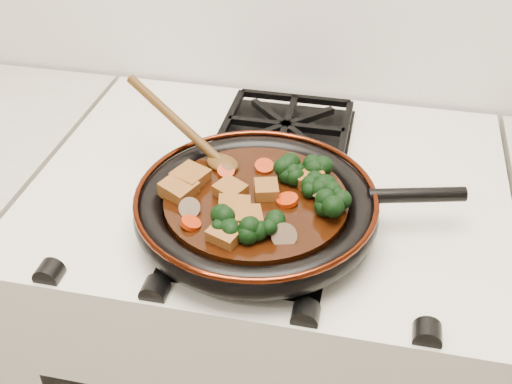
# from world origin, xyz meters

# --- Properties ---
(stove) EXTENTS (0.76, 0.60, 0.90)m
(stove) POSITION_xyz_m (0.00, 1.69, 0.45)
(stove) COLOR silver
(stove) RESTS_ON ground
(burner_grate_front) EXTENTS (0.23, 0.23, 0.03)m
(burner_grate_front) POSITION_xyz_m (0.00, 1.55, 0.91)
(burner_grate_front) COLOR black
(burner_grate_front) RESTS_ON stove
(burner_grate_back) EXTENTS (0.23, 0.23, 0.03)m
(burner_grate_back) POSITION_xyz_m (0.00, 1.83, 0.91)
(burner_grate_back) COLOR black
(burner_grate_back) RESTS_ON stove
(skillet) EXTENTS (0.47, 0.35, 0.05)m
(skillet) POSITION_xyz_m (0.00, 1.57, 0.94)
(skillet) COLOR black
(skillet) RESTS_ON burner_grate_front
(braising_sauce) EXTENTS (0.26, 0.26, 0.02)m
(braising_sauce) POSITION_xyz_m (0.00, 1.57, 0.95)
(braising_sauce) COLOR black
(braising_sauce) RESTS_ON skillet
(tofu_cube_0) EXTENTS (0.06, 0.06, 0.03)m
(tofu_cube_0) POSITION_xyz_m (-0.11, 1.55, 0.97)
(tofu_cube_0) COLOR brown
(tofu_cube_0) RESTS_ON braising_sauce
(tofu_cube_1) EXTENTS (0.05, 0.05, 0.03)m
(tofu_cube_1) POSITION_xyz_m (-0.02, 1.47, 0.97)
(tofu_cube_1) COLOR brown
(tofu_cube_1) RESTS_ON braising_sauce
(tofu_cube_2) EXTENTS (0.06, 0.06, 0.03)m
(tofu_cube_2) POSITION_xyz_m (-0.10, 1.58, 0.97)
(tofu_cube_2) COLOR brown
(tofu_cube_2) RESTS_ON braising_sauce
(tofu_cube_3) EXTENTS (0.05, 0.05, 0.03)m
(tofu_cube_3) POSITION_xyz_m (-0.03, 1.56, 0.97)
(tofu_cube_3) COLOR brown
(tofu_cube_3) RESTS_ON braising_sauce
(tofu_cube_4) EXTENTS (0.06, 0.05, 0.03)m
(tofu_cube_4) POSITION_xyz_m (-0.02, 1.52, 0.97)
(tofu_cube_4) COLOR brown
(tofu_cube_4) RESTS_ON braising_sauce
(tofu_cube_5) EXTENTS (0.04, 0.05, 0.02)m
(tofu_cube_5) POSITION_xyz_m (0.02, 1.58, 0.97)
(tofu_cube_5) COLOR brown
(tofu_cube_5) RESTS_ON braising_sauce
(tofu_cube_6) EXTENTS (0.05, 0.05, 0.03)m
(tofu_cube_6) POSITION_xyz_m (0.00, 1.51, 0.97)
(tofu_cube_6) COLOR brown
(tofu_cube_6) RESTS_ON braising_sauce
(tofu_cube_7) EXTENTS (0.06, 0.06, 0.03)m
(tofu_cube_7) POSITION_xyz_m (0.07, 1.62, 0.97)
(tofu_cube_7) COLOR brown
(tofu_cube_7) RESTS_ON braising_sauce
(broccoli_floret_0) EXTENTS (0.08, 0.07, 0.06)m
(broccoli_floret_0) POSITION_xyz_m (0.09, 1.59, 0.97)
(broccoli_floret_0) COLOR black
(broccoli_floret_0) RESTS_ON braising_sauce
(broccoli_floret_1) EXTENTS (0.08, 0.09, 0.07)m
(broccoli_floret_1) POSITION_xyz_m (0.04, 1.50, 0.97)
(broccoli_floret_1) COLOR black
(broccoli_floret_1) RESTS_ON braising_sauce
(broccoli_floret_2) EXTENTS (0.08, 0.07, 0.06)m
(broccoli_floret_2) POSITION_xyz_m (0.11, 1.55, 0.97)
(broccoli_floret_2) COLOR black
(broccoli_floret_2) RESTS_ON braising_sauce
(broccoli_floret_3) EXTENTS (0.09, 0.09, 0.07)m
(broccoli_floret_3) POSITION_xyz_m (0.10, 1.58, 0.97)
(broccoli_floret_3) COLOR black
(broccoli_floret_3) RESTS_ON braising_sauce
(broccoli_floret_4) EXTENTS (0.08, 0.08, 0.05)m
(broccoli_floret_4) POSITION_xyz_m (0.04, 1.62, 0.97)
(broccoli_floret_4) COLOR black
(broccoli_floret_4) RESTS_ON braising_sauce
(broccoli_floret_5) EXTENTS (0.08, 0.07, 0.06)m
(broccoli_floret_5) POSITION_xyz_m (0.03, 1.49, 0.97)
(broccoli_floret_5) COLOR black
(broccoli_floret_5) RESTS_ON braising_sauce
(broccoli_floret_6) EXTENTS (0.09, 0.09, 0.07)m
(broccoli_floret_6) POSITION_xyz_m (0.08, 1.64, 0.97)
(broccoli_floret_6) COLOR black
(broccoli_floret_6) RESTS_ON braising_sauce
(broccoli_floret_7) EXTENTS (0.07, 0.07, 0.06)m
(broccoli_floret_7) POSITION_xyz_m (-0.02, 1.48, 0.97)
(broccoli_floret_7) COLOR black
(broccoli_floret_7) RESTS_ON braising_sauce
(broccoli_floret_8) EXTENTS (0.08, 0.08, 0.06)m
(broccoli_floret_8) POSITION_xyz_m (0.04, 1.62, 0.97)
(broccoli_floret_8) COLOR black
(broccoli_floret_8) RESTS_ON braising_sauce
(carrot_coin_0) EXTENTS (0.03, 0.03, 0.02)m
(carrot_coin_0) POSITION_xyz_m (-0.05, 1.61, 0.96)
(carrot_coin_0) COLOR #A92404
(carrot_coin_0) RESTS_ON braising_sauce
(carrot_coin_1) EXTENTS (0.03, 0.03, 0.02)m
(carrot_coin_1) POSITION_xyz_m (-0.00, 1.64, 0.96)
(carrot_coin_1) COLOR #A92404
(carrot_coin_1) RESTS_ON braising_sauce
(carrot_coin_2) EXTENTS (0.03, 0.03, 0.02)m
(carrot_coin_2) POSITION_xyz_m (0.04, 1.50, 0.96)
(carrot_coin_2) COLOR #A92404
(carrot_coin_2) RESTS_ON braising_sauce
(carrot_coin_3) EXTENTS (0.03, 0.03, 0.01)m
(carrot_coin_3) POSITION_xyz_m (0.05, 1.56, 0.96)
(carrot_coin_3) COLOR #A92404
(carrot_coin_3) RESTS_ON braising_sauce
(carrot_coin_4) EXTENTS (0.03, 0.03, 0.02)m
(carrot_coin_4) POSITION_xyz_m (-0.07, 1.49, 0.96)
(carrot_coin_4) COLOR #A92404
(carrot_coin_4) RESTS_ON braising_sauce
(mushroom_slice_0) EXTENTS (0.04, 0.04, 0.03)m
(mushroom_slice_0) POSITION_xyz_m (0.06, 1.49, 0.97)
(mushroom_slice_0) COLOR brown
(mushroom_slice_0) RESTS_ON braising_sauce
(mushroom_slice_1) EXTENTS (0.04, 0.04, 0.03)m
(mushroom_slice_1) POSITION_xyz_m (0.10, 1.58, 0.97)
(mushroom_slice_1) COLOR brown
(mushroom_slice_1) RESTS_ON braising_sauce
(mushroom_slice_2) EXTENTS (0.03, 0.03, 0.03)m
(mushroom_slice_2) POSITION_xyz_m (-0.08, 1.52, 0.97)
(mushroom_slice_2) COLOR brown
(mushroom_slice_2) RESTS_ON braising_sauce
(wooden_spoon) EXTENTS (0.13, 0.09, 0.22)m
(wooden_spoon) POSITION_xyz_m (-0.11, 1.66, 0.98)
(wooden_spoon) COLOR #472C0F
(wooden_spoon) RESTS_ON braising_sauce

